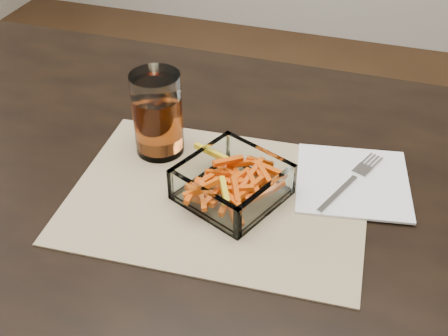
{
  "coord_description": "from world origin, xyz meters",
  "views": [
    {
      "loc": [
        0.18,
        -0.64,
        1.32
      ],
      "look_at": [
        -0.04,
        0.02,
        0.78
      ],
      "focal_mm": 45.0,
      "sensor_mm": 36.0,
      "label": 1
    }
  ],
  "objects": [
    {
      "name": "tumbler",
      "position": [
        -0.17,
        0.07,
        0.82
      ],
      "size": [
        0.08,
        0.08,
        0.14
      ],
      "color": "white",
      "rests_on": "placemat"
    },
    {
      "name": "napkin",
      "position": [
        0.16,
        0.08,
        0.76
      ],
      "size": [
        0.2,
        0.2,
        0.0
      ],
      "primitive_type": "cube",
      "rotation": [
        0.0,
        0.0,
        0.17
      ],
      "color": "white",
      "rests_on": "placemat"
    },
    {
      "name": "dining_table",
      "position": [
        0.0,
        0.0,
        0.66
      ],
      "size": [
        1.6,
        0.9,
        0.75
      ],
      "color": "black",
      "rests_on": "ground"
    },
    {
      "name": "fork",
      "position": [
        0.16,
        0.08,
        0.76
      ],
      "size": [
        0.08,
        0.17,
        0.0
      ],
      "rotation": [
        0.0,
        0.0,
        -0.38
      ],
      "color": "silver",
      "rests_on": "napkin"
    },
    {
      "name": "glass_bowl",
      "position": [
        -0.01,
        -0.01,
        0.78
      ],
      "size": [
        0.18,
        0.18,
        0.05
      ],
      "rotation": [
        0.0,
        0.0,
        -0.4
      ],
      "color": "white",
      "rests_on": "placemat"
    },
    {
      "name": "placemat",
      "position": [
        -0.04,
        -0.02,
        0.75
      ],
      "size": [
        0.47,
        0.36,
        0.0
      ],
      "primitive_type": "cube",
      "rotation": [
        0.0,
        0.0,
        0.06
      ],
      "color": "tan",
      "rests_on": "dining_table"
    }
  ]
}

